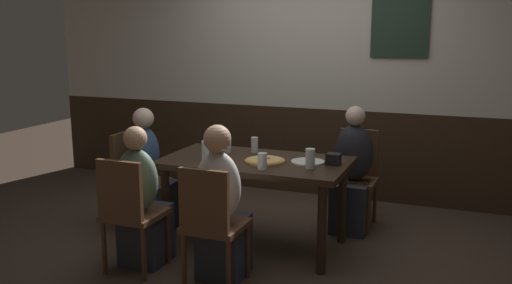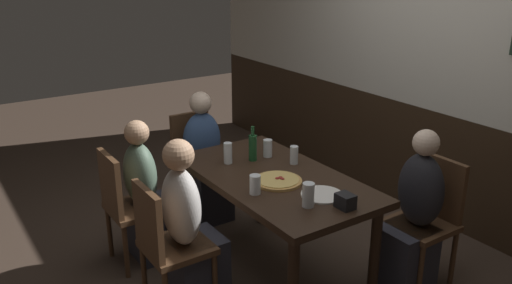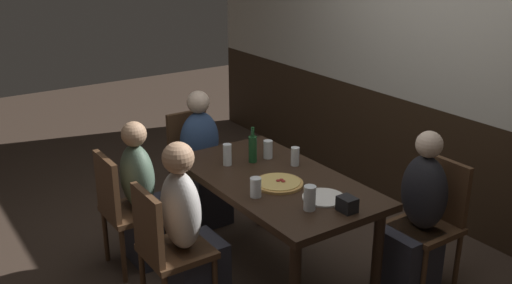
% 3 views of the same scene
% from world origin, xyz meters
% --- Properties ---
extents(ground_plane, '(12.00, 12.00, 0.00)m').
position_xyz_m(ground_plane, '(0.00, 0.00, 0.00)').
color(ground_plane, '#423328').
extents(wall_back, '(6.40, 0.13, 2.60)m').
position_xyz_m(wall_back, '(0.01, 1.65, 1.30)').
color(wall_back, '#332316').
rests_on(wall_back, ground_plane).
extents(dining_table, '(1.51, 0.83, 0.74)m').
position_xyz_m(dining_table, '(0.00, 0.00, 0.65)').
color(dining_table, black).
rests_on(dining_table, ground_plane).
extents(chair_left_near, '(0.40, 0.40, 0.88)m').
position_xyz_m(chair_left_near, '(-0.66, -0.83, 0.50)').
color(chair_left_near, '#513521').
rests_on(chair_left_near, ground_plane).
extents(chair_head_west, '(0.40, 0.40, 0.88)m').
position_xyz_m(chair_head_west, '(-1.17, 0.00, 0.50)').
color(chair_head_west, '#513521').
rests_on(chair_head_west, ground_plane).
extents(chair_mid_near, '(0.40, 0.40, 0.88)m').
position_xyz_m(chair_mid_near, '(0.00, -0.83, 0.50)').
color(chair_mid_near, '#513521').
rests_on(chair_mid_near, ground_plane).
extents(chair_right_far, '(0.40, 0.40, 0.88)m').
position_xyz_m(chair_right_far, '(0.66, 0.83, 0.50)').
color(chair_right_far, '#513521').
rests_on(chair_right_far, ground_plane).
extents(person_left_near, '(0.34, 0.37, 1.09)m').
position_xyz_m(person_left_near, '(-0.66, -0.66, 0.45)').
color(person_left_near, '#2D2D38').
rests_on(person_left_near, ground_plane).
extents(person_head_west, '(0.37, 0.34, 1.11)m').
position_xyz_m(person_head_west, '(-1.01, 0.00, 0.47)').
color(person_head_west, '#2D2D38').
rests_on(person_head_west, ground_plane).
extents(person_mid_near, '(0.34, 0.37, 1.14)m').
position_xyz_m(person_mid_near, '(0.00, -0.67, 0.48)').
color(person_mid_near, '#2D2D38').
rests_on(person_mid_near, ground_plane).
extents(person_right_far, '(0.34, 0.37, 1.12)m').
position_xyz_m(person_right_far, '(0.66, 0.67, 0.47)').
color(person_right_far, '#2D2D38').
rests_on(person_right_far, ground_plane).
extents(pizza, '(0.32, 0.32, 0.03)m').
position_xyz_m(pizza, '(0.10, -0.05, 0.75)').
color(pizza, tan).
rests_on(pizza, dining_table).
extents(pint_glass_pale, '(0.07, 0.07, 0.15)m').
position_xyz_m(pint_glass_pale, '(0.49, -0.11, 0.81)').
color(pint_glass_pale, silver).
rests_on(pint_glass_pale, dining_table).
extents(pint_glass_amber, '(0.07, 0.07, 0.13)m').
position_xyz_m(pint_glass_amber, '(-0.33, 0.17, 0.80)').
color(pint_glass_amber, silver).
rests_on(pint_glass_amber, dining_table).
extents(pint_glass_stout, '(0.07, 0.07, 0.13)m').
position_xyz_m(pint_glass_stout, '(0.16, -0.27, 0.80)').
color(pint_glass_stout, silver).
rests_on(pint_glass_stout, dining_table).
extents(tumbler_short, '(0.06, 0.06, 0.16)m').
position_xyz_m(tumbler_short, '(-0.38, -0.14, 0.81)').
color(tumbler_short, silver).
rests_on(tumbler_short, dining_table).
extents(beer_glass_half, '(0.06, 0.06, 0.13)m').
position_xyz_m(beer_glass_half, '(-0.11, 0.25, 0.80)').
color(beer_glass_half, silver).
rests_on(beer_glass_half, dining_table).
extents(beer_bottle_green, '(0.06, 0.06, 0.26)m').
position_xyz_m(beer_bottle_green, '(-0.33, 0.04, 0.84)').
color(beer_bottle_green, '#194723').
rests_on(beer_bottle_green, dining_table).
extents(plate_white_large, '(0.27, 0.27, 0.01)m').
position_xyz_m(plate_white_large, '(0.42, 0.06, 0.75)').
color(plate_white_large, white).
rests_on(plate_white_large, dining_table).
extents(condiment_caddy, '(0.11, 0.09, 0.09)m').
position_xyz_m(condiment_caddy, '(0.63, 0.06, 0.79)').
color(condiment_caddy, black).
rests_on(condiment_caddy, dining_table).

